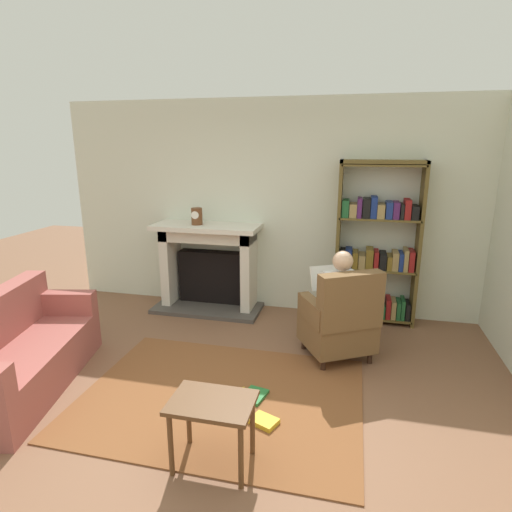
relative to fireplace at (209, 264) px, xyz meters
name	(u,v)px	position (x,y,z in m)	size (l,w,h in m)	color
ground	(210,418)	(0.79, -2.30, -0.60)	(14.00, 14.00, 0.00)	brown
back_wall	(272,207)	(0.79, 0.25, 0.75)	(5.60, 0.10, 2.70)	silver
area_rug	(221,397)	(0.79, -2.00, -0.60)	(2.40, 1.80, 0.01)	brown
fireplace	(209,264)	(0.00, 0.00, 0.00)	(1.41, 0.64, 1.15)	#4C4742
mantel_clock	(197,216)	(-0.11, -0.10, 0.65)	(0.14, 0.14, 0.21)	brown
bookshelf	(377,249)	(2.12, 0.04, 0.32)	(0.97, 0.32, 1.97)	brown
armchair_reading	(340,320)	(1.76, -1.06, -0.18)	(0.86, 0.86, 0.97)	#331E14
seated_reader	(336,298)	(1.70, -0.96, 0.02)	(0.54, 0.59, 1.14)	silver
sofa_floral	(18,355)	(-1.01, -2.26, -0.28)	(1.07, 1.82, 0.85)	#A4554E
side_table	(212,411)	(0.99, -2.77, -0.19)	(0.56, 0.39, 0.50)	brown
scattered_books	(252,404)	(1.09, -2.07, -0.57)	(0.53, 0.58, 0.04)	#267233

